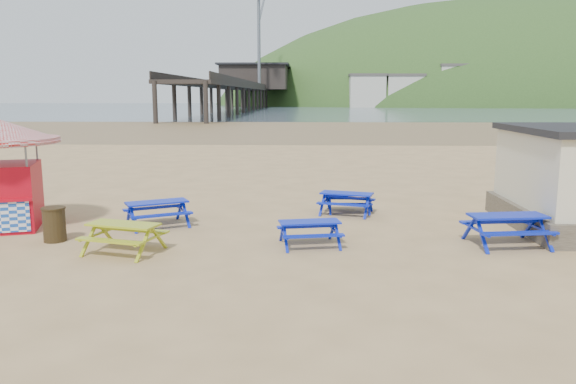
{
  "coord_description": "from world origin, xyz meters",
  "views": [
    {
      "loc": [
        0.39,
        -16.31,
        4.08
      ],
      "look_at": [
        -0.23,
        1.5,
        1.0
      ],
      "focal_mm": 35.0,
      "sensor_mm": 36.0,
      "label": 1
    }
  ],
  "objects_px": {
    "picnic_table_blue_b": "(346,203)",
    "litter_bin": "(54,224)",
    "picnic_table_yellow": "(124,238)",
    "picnic_table_blue_a": "(157,214)"
  },
  "relations": [
    {
      "from": "picnic_table_blue_a",
      "to": "litter_bin",
      "type": "height_order",
      "value": "litter_bin"
    },
    {
      "from": "picnic_table_yellow",
      "to": "picnic_table_blue_b",
      "type": "bearing_deg",
      "value": 55.1
    },
    {
      "from": "litter_bin",
      "to": "picnic_table_blue_a",
      "type": "bearing_deg",
      "value": 39.03
    },
    {
      "from": "picnic_table_blue_b",
      "to": "picnic_table_yellow",
      "type": "distance_m",
      "value": 7.99
    },
    {
      "from": "picnic_table_yellow",
      "to": "litter_bin",
      "type": "bearing_deg",
      "value": 170.72
    },
    {
      "from": "picnic_table_blue_a",
      "to": "picnic_table_yellow",
      "type": "distance_m",
      "value": 3.04
    },
    {
      "from": "picnic_table_blue_b",
      "to": "picnic_table_yellow",
      "type": "xyz_separation_m",
      "value": [
        -6.17,
        -5.09,
        0.02
      ]
    },
    {
      "from": "litter_bin",
      "to": "picnic_table_blue_b",
      "type": "bearing_deg",
      "value": 25.22
    },
    {
      "from": "picnic_table_blue_a",
      "to": "picnic_table_yellow",
      "type": "bearing_deg",
      "value": -119.46
    },
    {
      "from": "picnic_table_blue_b",
      "to": "litter_bin",
      "type": "distance_m",
      "value": 9.4
    }
  ]
}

